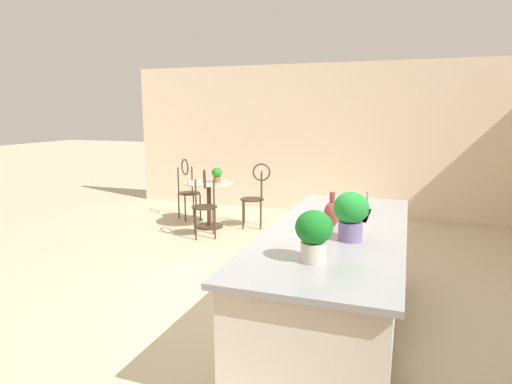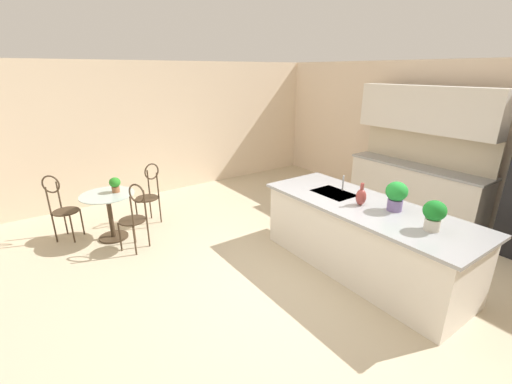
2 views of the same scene
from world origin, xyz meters
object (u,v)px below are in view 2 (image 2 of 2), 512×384
at_px(chair_toward_desk, 134,214).
at_px(potted_plant_on_table, 115,184).
at_px(vase_on_counter, 361,197).
at_px(potted_plant_counter_far, 434,214).
at_px(bistro_table, 110,212).
at_px(chair_by_island, 149,191).
at_px(chair_near_window, 61,205).
at_px(potted_plant_counter_near, 396,194).

bearing_deg(chair_toward_desk, potted_plant_on_table, -173.06).
bearing_deg(vase_on_counter, potted_plant_counter_far, 2.38).
bearing_deg(chair_toward_desk, potted_plant_counter_far, 36.09).
distance_m(bistro_table, vase_on_counter, 3.74).
bearing_deg(vase_on_counter, chair_toward_desk, -134.65).
bearing_deg(chair_by_island, vase_on_counter, 29.48).
xyz_separation_m(chair_toward_desk, vase_on_counter, (2.18, 2.21, 0.46)).
height_order(chair_near_window, chair_toward_desk, same).
relative_size(chair_by_island, potted_plant_on_table, 4.42).
bearing_deg(bistro_table, chair_by_island, 108.83).
relative_size(chair_toward_desk, vase_on_counter, 3.62).
height_order(potted_plant_counter_near, vase_on_counter, potted_plant_counter_near).
distance_m(bistro_table, potted_plant_on_table, 0.45).
bearing_deg(potted_plant_counter_far, potted_plant_on_table, -147.90).
distance_m(chair_toward_desk, potted_plant_counter_near, 3.54).
xyz_separation_m(chair_near_window, vase_on_counter, (3.20, 3.03, 0.46)).
xyz_separation_m(chair_near_window, potted_plant_on_table, (0.40, 0.74, 0.30)).
bearing_deg(bistro_table, potted_plant_counter_far, 33.75).
xyz_separation_m(chair_near_window, chair_toward_desk, (1.02, 0.82, 0.00)).
relative_size(chair_by_island, potted_plant_counter_near, 2.89).
distance_m(chair_by_island, potted_plant_counter_far, 4.33).
height_order(chair_near_window, potted_plant_on_table, chair_near_window).
relative_size(potted_plant_on_table, potted_plant_counter_near, 0.65).
distance_m(chair_by_island, vase_on_counter, 3.51).
distance_m(chair_by_island, potted_plant_on_table, 0.69).
relative_size(potted_plant_on_table, vase_on_counter, 0.82).
bearing_deg(potted_plant_counter_far, chair_by_island, -156.00).
height_order(chair_near_window, chair_by_island, same).
height_order(chair_by_island, potted_plant_counter_far, potted_plant_counter_far).
relative_size(bistro_table, vase_on_counter, 2.78).
bearing_deg(vase_on_counter, chair_near_window, -136.61).
bearing_deg(potted_plant_on_table, bistro_table, -82.01).
height_order(chair_near_window, vase_on_counter, vase_on_counter).
distance_m(chair_near_window, chair_by_island, 1.33).
bearing_deg(chair_toward_desk, bistro_table, -160.38).
height_order(chair_by_island, vase_on_counter, vase_on_counter).
xyz_separation_m(chair_near_window, chair_by_island, (0.18, 1.32, 0.00)).
xyz_separation_m(bistro_table, potted_plant_on_table, (-0.02, 0.14, 0.43)).
relative_size(chair_toward_desk, potted_plant_counter_far, 3.15).
height_order(chair_by_island, chair_toward_desk, same).
height_order(bistro_table, potted_plant_counter_far, potted_plant_counter_far).
bearing_deg(chair_by_island, potted_plant_counter_far, 24.00).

